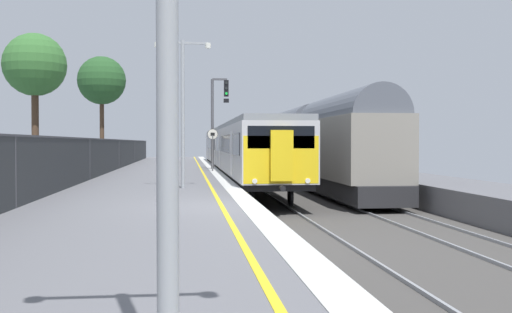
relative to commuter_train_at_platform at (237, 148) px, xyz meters
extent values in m
cube|color=slate|center=(-4.60, -25.03, -1.77)|extent=(6.40, 110.00, 1.00)
cube|color=silver|center=(-1.70, -25.03, -1.26)|extent=(0.60, 110.00, 0.01)
cube|color=yellow|center=(-2.45, -25.03, -1.26)|extent=(0.12, 110.00, 0.01)
cube|color=#423F3D|center=(4.10, -25.03, -2.37)|extent=(11.00, 110.00, 0.20)
cube|color=gray|center=(-0.71, -25.03, -2.23)|extent=(0.07, 110.00, 0.08)
cube|color=gray|center=(0.72, -25.03, -2.23)|extent=(0.07, 110.00, 0.08)
cube|color=gray|center=(3.29, -25.03, -2.23)|extent=(0.07, 110.00, 0.08)
cube|color=gray|center=(4.72, -25.03, -2.23)|extent=(0.07, 110.00, 0.08)
cube|color=#B7B7BC|center=(0.00, -9.77, 0.00)|extent=(2.80, 19.06, 2.30)
cube|color=black|center=(0.00, -9.77, -1.27)|extent=(2.64, 18.46, 0.25)
cube|color=gray|center=(0.00, -9.77, 1.27)|extent=(2.68, 19.06, 0.24)
cube|color=black|center=(-1.41, -9.77, 0.30)|extent=(0.02, 17.46, 0.84)
cube|color=silver|center=(-1.41, -14.54, -0.10)|extent=(0.03, 1.10, 1.90)
cube|color=silver|center=(-1.41, -5.01, -0.10)|extent=(0.03, 1.10, 1.90)
cylinder|color=black|center=(-0.78, -16.70, -1.77)|extent=(0.12, 0.84, 0.84)
cylinder|color=black|center=(0.78, -16.70, -1.77)|extent=(0.12, 0.84, 0.84)
cylinder|color=black|center=(-0.78, -2.84, -1.77)|extent=(0.12, 0.84, 0.84)
cylinder|color=black|center=(0.78, -2.84, -1.77)|extent=(0.12, 0.84, 0.84)
cube|color=#B7B7BC|center=(0.00, 9.89, 0.00)|extent=(2.80, 19.06, 2.30)
cube|color=black|center=(0.00, 9.89, -1.27)|extent=(2.64, 18.46, 0.25)
cube|color=gray|center=(0.00, 9.89, 1.27)|extent=(2.68, 19.06, 0.24)
cube|color=black|center=(-1.41, 9.89, 0.30)|extent=(0.02, 17.46, 0.84)
cube|color=silver|center=(-1.41, 5.13, -0.10)|extent=(0.03, 1.10, 1.90)
cube|color=silver|center=(-1.41, 14.66, -0.10)|extent=(0.03, 1.10, 1.90)
cylinder|color=black|center=(-0.78, 2.96, -1.77)|extent=(0.12, 0.84, 0.84)
cylinder|color=black|center=(0.78, 2.96, -1.77)|extent=(0.12, 0.84, 0.84)
cylinder|color=black|center=(-0.78, 16.82, -1.77)|extent=(0.12, 0.84, 0.84)
cylinder|color=black|center=(0.78, 16.82, -1.77)|extent=(0.12, 0.84, 0.84)
cube|color=yellow|center=(0.00, -19.26, -0.25)|extent=(2.70, 0.10, 1.70)
cube|color=black|center=(0.00, -19.27, 0.55)|extent=(2.40, 0.08, 0.80)
cube|color=yellow|center=(0.00, -19.40, -0.10)|extent=(0.80, 0.24, 1.80)
cylinder|color=white|center=(-0.95, -19.32, -1.00)|extent=(0.18, 0.06, 0.18)
cylinder|color=white|center=(0.95, -19.32, -1.00)|extent=(0.18, 0.06, 0.18)
cylinder|color=black|center=(0.00, -19.55, -1.25)|extent=(0.20, 0.35, 0.20)
cube|color=black|center=(0.00, 9.89, 1.52)|extent=(0.60, 0.90, 0.20)
cube|color=#232326|center=(4.00, -13.03, -1.64)|extent=(2.30, 12.15, 0.79)
cube|color=gray|center=(4.00, -13.03, 0.11)|extent=(2.60, 11.35, 2.71)
cylinder|color=#515660|center=(4.00, -13.03, 1.46)|extent=(2.39, 10.95, 2.39)
cylinder|color=black|center=(3.22, -17.11, -1.77)|extent=(0.12, 0.84, 0.84)
cylinder|color=black|center=(4.78, -17.11, -1.77)|extent=(0.12, 0.84, 0.84)
cylinder|color=black|center=(3.22, -8.96, -1.77)|extent=(0.12, 0.84, 0.84)
cylinder|color=black|center=(4.78, -8.96, -1.77)|extent=(0.12, 0.84, 0.84)
cube|color=#232326|center=(4.00, -0.08, -1.64)|extent=(2.30, 12.15, 0.79)
cube|color=gray|center=(4.00, -0.08, 0.11)|extent=(2.60, 11.35, 2.71)
cylinder|color=#515660|center=(4.00, -0.08, 1.46)|extent=(2.39, 10.95, 2.39)
cylinder|color=black|center=(3.22, -4.16, -1.77)|extent=(0.12, 0.84, 0.84)
cylinder|color=black|center=(4.78, -4.16, -1.77)|extent=(0.12, 0.84, 0.84)
cylinder|color=black|center=(3.22, 4.00, -1.77)|extent=(0.12, 0.84, 0.84)
cylinder|color=black|center=(4.78, 4.00, -1.77)|extent=(0.12, 0.84, 0.84)
cube|color=#232326|center=(4.00, 12.87, -1.64)|extent=(2.30, 12.15, 0.79)
cube|color=gray|center=(4.00, 12.87, 0.11)|extent=(2.60, 11.35, 2.71)
cylinder|color=#515660|center=(4.00, 12.87, 1.46)|extent=(2.39, 10.95, 2.39)
cylinder|color=black|center=(3.22, 8.80, -1.77)|extent=(0.12, 0.84, 0.84)
cylinder|color=black|center=(4.78, 8.80, -1.77)|extent=(0.12, 0.84, 0.84)
cylinder|color=black|center=(3.22, 16.95, -1.77)|extent=(0.12, 0.84, 0.84)
cylinder|color=black|center=(4.78, 16.95, -1.77)|extent=(0.12, 0.84, 0.84)
cylinder|color=#47474C|center=(-1.75, -3.25, 1.48)|extent=(0.18, 0.18, 5.50)
cube|color=#47474C|center=(-1.30, -3.25, 4.23)|extent=(0.90, 0.12, 0.12)
cube|color=black|center=(-0.90, -3.25, 3.68)|extent=(0.28, 0.20, 1.00)
cylinder|color=black|center=(-0.90, -3.37, 4.00)|extent=(0.16, 0.04, 0.16)
cylinder|color=black|center=(-0.90, -3.37, 3.68)|extent=(0.16, 0.04, 0.16)
cylinder|color=#19D83F|center=(-0.90, -3.37, 3.36)|extent=(0.16, 0.04, 0.16)
cube|color=black|center=(-0.90, -3.25, 2.93)|extent=(0.32, 0.16, 0.24)
cylinder|color=#59595B|center=(-1.85, -5.89, -0.24)|extent=(0.08, 0.08, 2.05)
cylinder|color=black|center=(-1.85, -5.89, 0.84)|extent=(0.59, 0.02, 0.59)
cylinder|color=silver|center=(-1.85, -5.90, 0.84)|extent=(0.56, 0.02, 0.56)
cube|color=black|center=(-1.85, -5.91, 0.84)|extent=(0.24, 0.01, 0.18)
cylinder|color=#93999E|center=(-3.46, -18.70, 1.37)|extent=(0.14, 0.14, 5.28)
cube|color=#93999E|center=(-3.01, -18.70, 3.91)|extent=(0.90, 0.08, 0.08)
cylinder|color=silver|center=(-2.56, -18.70, 3.83)|extent=(0.20, 0.20, 0.18)
cube|color=#93999E|center=(-3.91, -18.70, 3.91)|extent=(0.90, 0.08, 0.08)
cylinder|color=silver|center=(-4.36, -18.70, 3.83)|extent=(0.20, 0.20, 0.18)
cube|color=#282B2D|center=(-7.55, -25.03, -0.37)|extent=(0.03, 99.00, 1.80)
cube|color=#38383D|center=(-7.55, -25.03, 0.54)|extent=(0.06, 99.00, 0.06)
cylinder|color=#38383D|center=(-7.55, -25.03, -0.37)|extent=(0.07, 0.07, 1.80)
cylinder|color=#38383D|center=(-7.55, -13.35, -0.37)|extent=(0.07, 0.07, 1.80)
cylinder|color=#38383D|center=(-7.55, -1.66, -0.37)|extent=(0.07, 0.07, 1.80)
cylinder|color=#38383D|center=(-7.55, 10.03, -0.37)|extent=(0.07, 0.07, 1.80)
cylinder|color=#38383D|center=(-7.55, 21.72, -0.37)|extent=(0.07, 0.07, 1.80)
cylinder|color=#473323|center=(-10.45, -10.72, 0.98)|extent=(0.33, 0.33, 4.50)
sphere|color=#33662D|center=(-10.45, -10.72, 4.05)|extent=(2.96, 2.96, 2.96)
sphere|color=#33662D|center=(-10.34, -10.56, 3.68)|extent=(1.93, 1.93, 1.93)
cylinder|color=#473323|center=(-10.39, 11.95, 1.61)|extent=(0.37, 0.37, 5.75)
sphere|color=#234C23|center=(-10.39, 11.95, 5.60)|extent=(4.04, 4.04, 4.04)
sphere|color=#234C23|center=(-10.38, 11.52, 5.09)|extent=(2.76, 2.76, 2.76)
camera|label=1|loc=(-3.34, -40.69, 0.36)|focal=42.93mm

